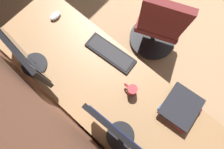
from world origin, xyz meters
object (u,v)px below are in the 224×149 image
object	(u,v)px
coffee_mug	(132,90)
book_stack_near	(180,108)
office_chair	(159,25)
mouse_main	(55,16)
monitor_primary	(20,52)
monitor_secondary	(122,137)
drawer_pedestal	(120,110)
keyboard_main	(110,53)

from	to	relation	value
coffee_mug	book_stack_near	bearing A→B (deg)	-160.04
office_chair	mouse_main	bearing A→B (deg)	46.33
monitor_primary	monitor_secondary	size ratio (longest dim) A/B	1.05
drawer_pedestal	office_chair	world-z (taller)	office_chair
drawer_pedestal	keyboard_main	size ratio (longest dim) A/B	1.62
monitor_secondary	book_stack_near	distance (m)	0.51
book_stack_near	office_chair	size ratio (longest dim) A/B	0.30
drawer_pedestal	office_chair	distance (m)	0.93
drawer_pedestal	monitor_primary	distance (m)	0.98
monitor_primary	coffee_mug	bearing A→B (deg)	-154.56
monitor_primary	book_stack_near	bearing A→B (deg)	-156.31
book_stack_near	office_chair	bearing A→B (deg)	-47.87
mouse_main	coffee_mug	distance (m)	0.90
monitor_primary	coffee_mug	size ratio (longest dim) A/B	4.97
keyboard_main	office_chair	world-z (taller)	office_chair
coffee_mug	mouse_main	bearing A→B (deg)	-4.61
keyboard_main	monitor_secondary	bearing A→B (deg)	137.83
monitor_secondary	monitor_primary	bearing A→B (deg)	2.69
keyboard_main	coffee_mug	size ratio (longest dim) A/B	3.82
mouse_main	office_chair	size ratio (longest dim) A/B	0.11
office_chair	monitor_primary	bearing A→B (deg)	66.77
drawer_pedestal	office_chair	bearing A→B (deg)	-74.29
monitor_secondary	book_stack_near	world-z (taller)	monitor_secondary
monitor_secondary	office_chair	size ratio (longest dim) A/B	0.55
keyboard_main	book_stack_near	size ratio (longest dim) A/B	1.47
monitor_secondary	drawer_pedestal	bearing A→B (deg)	-53.06
drawer_pedestal	monitor_secondary	xyz separation A→B (m)	(-0.13, 0.17, 0.63)
monitor_secondary	mouse_main	xyz separation A→B (m)	(1.04, -0.37, -0.23)
mouse_main	coffee_mug	xyz separation A→B (m)	(-0.90, 0.07, 0.03)
drawer_pedestal	coffee_mug	distance (m)	0.45
monitor_secondary	office_chair	world-z (taller)	monitor_secondary
drawer_pedestal	mouse_main	world-z (taller)	mouse_main
keyboard_main	mouse_main	size ratio (longest dim) A/B	4.13
mouse_main	coffee_mug	size ratio (longest dim) A/B	0.93
monitor_primary	keyboard_main	size ratio (longest dim) A/B	1.30
coffee_mug	office_chair	distance (m)	0.86
monitor_primary	keyboard_main	bearing A→B (deg)	-129.68
monitor_primary	monitor_secondary	world-z (taller)	monitor_primary
book_stack_near	drawer_pedestal	bearing A→B (deg)	36.93
coffee_mug	monitor_secondary	bearing A→B (deg)	116.42
drawer_pedestal	keyboard_main	xyz separation A→B (m)	(0.34, -0.25, 0.39)
office_chair	keyboard_main	bearing A→B (deg)	82.16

